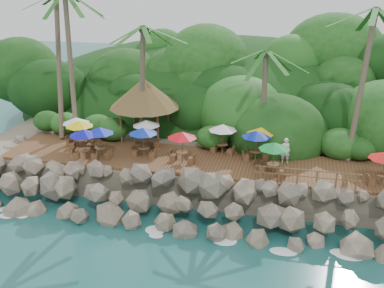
# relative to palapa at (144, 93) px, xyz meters

# --- Properties ---
(ground) EXTENTS (140.00, 140.00, 0.00)m
(ground) POSITION_rel_palapa_xyz_m (4.39, -9.38, -5.79)
(ground) COLOR #19514F
(ground) RESTS_ON ground
(land_base) EXTENTS (32.00, 25.20, 2.10)m
(land_base) POSITION_rel_palapa_xyz_m (4.39, 6.62, -4.74)
(land_base) COLOR gray
(land_base) RESTS_ON ground
(jungle_hill) EXTENTS (44.80, 28.00, 15.40)m
(jungle_hill) POSITION_rel_palapa_xyz_m (4.39, 14.12, -5.79)
(jungle_hill) COLOR #143811
(jungle_hill) RESTS_ON ground
(seawall) EXTENTS (29.00, 4.00, 2.30)m
(seawall) POSITION_rel_palapa_xyz_m (4.39, -7.38, -4.64)
(seawall) COLOR gray
(seawall) RESTS_ON ground
(terrace) EXTENTS (26.00, 5.00, 0.20)m
(terrace) POSITION_rel_palapa_xyz_m (4.39, -3.38, -3.59)
(terrace) COLOR brown
(terrace) RESTS_ON land_base
(jungle_foliage) EXTENTS (44.00, 16.00, 12.00)m
(jungle_foliage) POSITION_rel_palapa_xyz_m (4.39, 5.62, -5.79)
(jungle_foliage) COLOR #143811
(jungle_foliage) RESTS_ON ground
(foam_line) EXTENTS (25.20, 0.80, 0.06)m
(foam_line) POSITION_rel_palapa_xyz_m (4.39, -9.08, -5.76)
(foam_line) COLOR white
(foam_line) RESTS_ON ground
(palms) EXTENTS (32.83, 7.02, 13.90)m
(palms) POSITION_rel_palapa_xyz_m (5.45, -0.73, 6.01)
(palms) COLOR brown
(palms) RESTS_ON ground
(palapa) EXTENTS (5.23, 5.23, 4.60)m
(palapa) POSITION_rel_palapa_xyz_m (0.00, 0.00, 0.00)
(palapa) COLOR brown
(palapa) RESTS_ON ground
(dining_clusters) EXTENTS (22.41, 5.08, 2.12)m
(dining_clusters) POSITION_rel_palapa_xyz_m (3.58, -3.42, -1.73)
(dining_clusters) COLOR brown
(dining_clusters) RESTS_ON terrace
(railing) EXTENTS (6.10, 0.10, 1.00)m
(railing) POSITION_rel_palapa_xyz_m (11.90, -5.73, -2.88)
(railing) COLOR brown
(railing) RESTS_ON terrace
(waiter) EXTENTS (0.71, 0.54, 1.76)m
(waiter) POSITION_rel_palapa_xyz_m (10.47, -2.62, -2.61)
(waiter) COLOR silver
(waiter) RESTS_ON terrace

